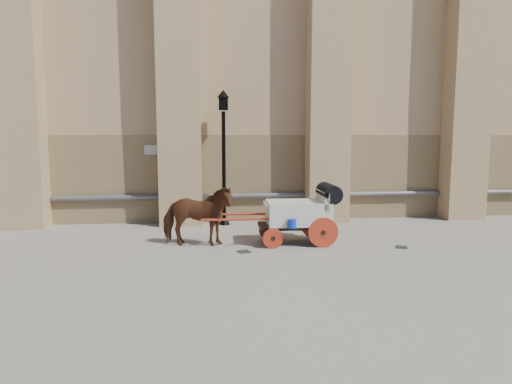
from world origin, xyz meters
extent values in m
plane|color=gray|center=(0.00, 0.00, 0.00)|extent=(90.00, 90.00, 0.00)
cube|color=olive|center=(2.00, 4.15, 1.50)|extent=(44.00, 0.35, 3.00)
cylinder|color=#59595B|center=(2.00, 3.88, 0.90)|extent=(42.00, 0.18, 0.18)
cube|color=beige|center=(-2.00, 3.97, 2.50)|extent=(0.42, 0.04, 0.32)
imported|color=brown|center=(-0.43, 0.48, 0.82)|extent=(2.06, 1.16, 1.64)
cube|color=black|center=(2.25, 0.49, 0.50)|extent=(2.01, 0.96, 0.11)
cube|color=beige|center=(2.34, 0.49, 0.86)|extent=(1.75, 1.18, 0.63)
cube|color=beige|center=(3.02, 0.47, 1.22)|extent=(0.17, 1.13, 0.50)
cube|color=beige|center=(1.58, 0.51, 1.08)|extent=(0.34, 1.00, 0.09)
cylinder|color=black|center=(3.20, 0.47, 1.40)|extent=(0.54, 1.14, 0.51)
cylinder|color=red|center=(2.91, -0.09, 0.41)|extent=(0.81, 0.08, 0.81)
cylinder|color=red|center=(2.95, 1.03, 0.41)|extent=(0.81, 0.08, 0.81)
cylinder|color=red|center=(1.56, -0.05, 0.27)|extent=(0.54, 0.07, 0.54)
cylinder|color=red|center=(1.59, 1.07, 0.27)|extent=(0.54, 0.07, 0.54)
cylinder|color=red|center=(0.75, 0.13, 0.77)|extent=(2.17, 0.12, 0.06)
cylinder|color=red|center=(0.78, 0.94, 0.77)|extent=(2.17, 0.12, 0.06)
cylinder|color=#1035CD|center=(2.06, -0.13, 0.68)|extent=(0.23, 0.23, 0.23)
cylinder|color=black|center=(0.43, 3.40, 1.88)|extent=(0.13, 0.13, 3.76)
cone|color=black|center=(0.43, 3.40, 0.19)|extent=(0.38, 0.38, 0.38)
cube|color=black|center=(0.43, 3.40, 4.02)|extent=(0.29, 0.29, 0.44)
cone|color=black|center=(0.43, 3.40, 4.33)|extent=(0.42, 0.42, 0.25)
cube|color=black|center=(0.76, -0.33, 0.01)|extent=(0.40, 0.40, 0.01)
cube|color=black|center=(4.99, -0.34, 0.01)|extent=(0.42, 0.42, 0.01)
camera|label=1|loc=(-0.25, -11.74, 2.97)|focal=32.00mm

